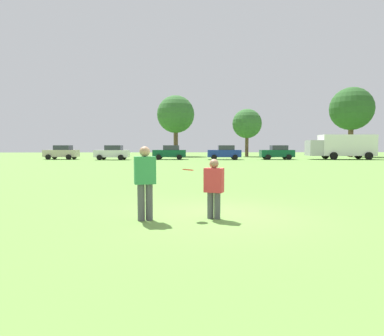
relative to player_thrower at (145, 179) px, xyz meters
name	(u,v)px	position (x,y,z in m)	size (l,w,h in m)	color
ground_plane	(219,215)	(1.83, 0.55, -0.99)	(161.52, 161.52, 0.00)	#608C3D
player_thrower	(145,179)	(0.00, 0.00, 0.00)	(0.54, 0.38, 1.76)	#4C4C51
player_defender	(214,186)	(1.65, 0.13, -0.18)	(0.51, 0.41, 1.46)	#4C4C51
frisbee	(188,170)	(1.02, 0.25, 0.19)	(0.27, 0.27, 0.08)	#E54C33
traffic_cone	(210,176)	(2.42, 9.13, -0.76)	(0.32, 0.32, 0.48)	#D8590C
parked_car_near_left	(62,152)	(-14.22, 36.59, -0.07)	(4.28, 2.37, 1.82)	#B7AD99
parked_car_mid_left	(112,152)	(-7.41, 34.94, -0.07)	(4.28, 2.37, 1.82)	silver
parked_car_center	(170,152)	(-0.22, 35.59, -0.07)	(4.28, 2.37, 1.82)	#0C4C2D
parked_car_mid_right	(224,152)	(6.73, 34.98, -0.07)	(4.28, 2.37, 1.82)	navy
parked_car_near_right	(277,152)	(13.54, 35.00, -0.07)	(4.28, 2.37, 1.82)	#0C4C2D
box_truck	(342,146)	(22.10, 35.27, 0.76)	(8.60, 3.27, 3.18)	white
tree_west_maple	(176,115)	(0.47, 48.93, 5.95)	(6.21, 6.21, 10.09)	brown
tree_center_elm	(247,124)	(12.14, 47.46, 4.35)	(4.78, 4.78, 7.78)	brown
tree_east_birch	(351,109)	(28.79, 46.01, 6.68)	(6.86, 6.86, 11.15)	brown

